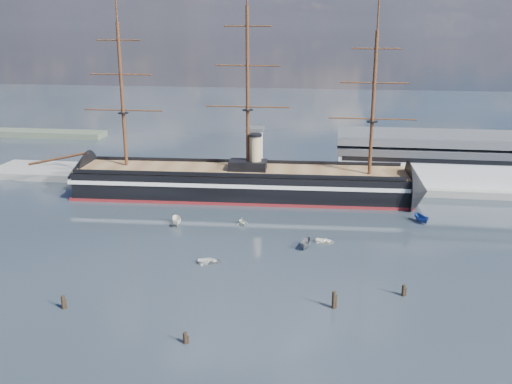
# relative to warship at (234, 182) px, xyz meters

# --- Properties ---
(ground) EXTENTS (600.00, 600.00, 0.00)m
(ground) POSITION_rel_warship_xyz_m (0.67, -20.00, -4.04)
(ground) COLOR #1E272F
(ground) RESTS_ON ground
(quay) EXTENTS (180.00, 18.00, 2.00)m
(quay) POSITION_rel_warship_xyz_m (10.67, 16.00, -4.04)
(quay) COLOR slate
(quay) RESTS_ON ground
(warehouse) EXTENTS (63.00, 21.00, 11.60)m
(warehouse) POSITION_rel_warship_xyz_m (58.67, 20.00, 3.95)
(warehouse) COLOR #B7BABC
(warehouse) RESTS_ON ground
(quay_tower) EXTENTS (5.00, 5.00, 15.00)m
(quay_tower) POSITION_rel_warship_xyz_m (3.67, 13.00, 5.72)
(quay_tower) COLOR silver
(quay_tower) RESTS_ON ground
(warship) EXTENTS (113.28, 20.84, 53.94)m
(warship) POSITION_rel_warship_xyz_m (0.00, 0.00, 0.00)
(warship) COLOR black
(warship) RESTS_ON ground
(motorboat_a) EXTENTS (6.50, 4.18, 2.44)m
(motorboat_a) POSITION_rel_warship_xyz_m (-9.12, -24.67, -4.04)
(motorboat_a) COLOR white
(motorboat_a) RESTS_ON ground
(motorboat_b) EXTENTS (1.51, 3.15, 1.42)m
(motorboat_b) POSITION_rel_warship_xyz_m (3.44, -45.29, -4.04)
(motorboat_b) COLOR silver
(motorboat_b) RESTS_ON ground
(motorboat_c) EXTENTS (5.93, 2.91, 2.27)m
(motorboat_c) POSITION_rel_warship_xyz_m (21.61, -34.54, -4.04)
(motorboat_c) COLOR slate
(motorboat_c) RESTS_ON ground
(motorboat_d) EXTENTS (5.56, 4.64, 1.89)m
(motorboat_d) POSITION_rel_warship_xyz_m (5.90, -22.11, -4.04)
(motorboat_d) COLOR silver
(motorboat_d) RESTS_ON ground
(motorboat_e) EXTENTS (1.88, 2.96, 1.29)m
(motorboat_e) POSITION_rel_warship_xyz_m (25.61, -31.01, -4.04)
(motorboat_e) COLOR white
(motorboat_e) RESTS_ON ground
(motorboat_f) EXTENTS (6.28, 4.66, 2.38)m
(motorboat_f) POSITION_rel_warship_xyz_m (47.72, -14.38, -4.04)
(motorboat_f) COLOR navy
(motorboat_f) RESTS_ON ground
(piling_near_left) EXTENTS (0.64, 0.64, 3.02)m
(piling_near_left) POSITION_rel_warship_xyz_m (-16.26, -67.10, -4.04)
(piling_near_left) COLOR black
(piling_near_left) RESTS_ON ground
(piling_near_mid) EXTENTS (0.64, 0.64, 2.50)m
(piling_near_mid) POSITION_rel_warship_xyz_m (6.39, -74.53, -4.04)
(piling_near_mid) COLOR black
(piling_near_mid) RESTS_ON ground
(piling_near_right) EXTENTS (0.64, 0.64, 3.74)m
(piling_near_right) POSITION_rel_warship_xyz_m (27.78, -60.45, -4.04)
(piling_near_right) COLOR black
(piling_near_right) RESTS_ON ground
(piling_far_right) EXTENTS (0.64, 0.64, 2.78)m
(piling_far_right) POSITION_rel_warship_xyz_m (39.64, -54.11, -4.04)
(piling_far_right) COLOR black
(piling_far_right) RESTS_ON ground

